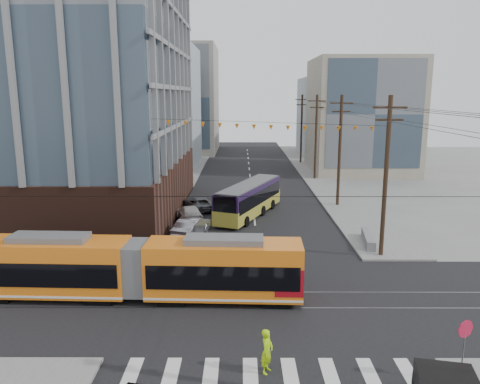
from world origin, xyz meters
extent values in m
plane|color=slate|center=(0.00, 0.00, 0.00)|extent=(160.00, 160.00, 0.00)
cube|color=#381E16|center=(-22.00, 23.00, 14.30)|extent=(30.00, 25.00, 28.60)
cube|color=#8C99A5|center=(-17.00, 52.00, 9.00)|extent=(18.00, 16.00, 18.00)
cube|color=gray|center=(16.00, 48.00, 8.00)|extent=(14.00, 14.00, 16.00)
cube|color=gray|center=(-14.00, 72.00, 10.00)|extent=(16.00, 18.00, 20.00)
cube|color=#8C99A5|center=(18.00, 68.00, 7.00)|extent=(16.00, 16.00, 14.00)
cylinder|color=black|center=(8.50, 56.00, 5.50)|extent=(0.30, 0.30, 11.00)
imported|color=#8F919B|center=(-5.11, 15.70, 0.77)|extent=(2.88, 4.92, 1.53)
imported|color=silver|center=(-5.78, 20.32, 0.69)|extent=(3.14, 5.07, 1.37)
imported|color=#54565D|center=(-5.33, 24.37, 0.64)|extent=(3.83, 5.09, 1.28)
imported|color=#ACE80C|center=(-0.14, -2.80, 0.93)|extent=(0.69, 0.80, 1.87)
cube|color=slate|center=(8.30, 13.57, 0.41)|extent=(1.54, 4.23, 0.83)
camera|label=1|loc=(-1.16, -19.86, 11.04)|focal=35.00mm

